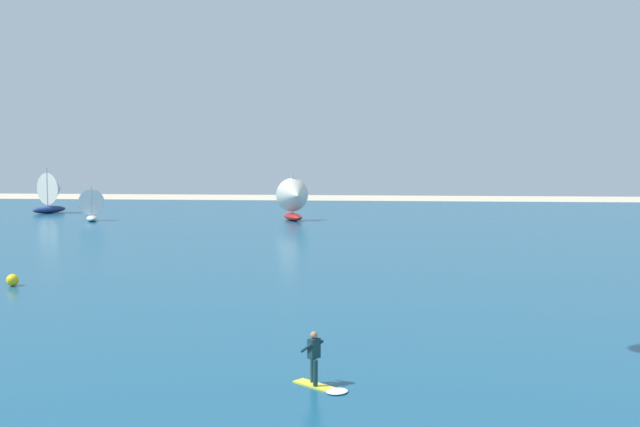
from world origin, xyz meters
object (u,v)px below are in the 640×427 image
(sailboat_outermost, at_px, (295,199))
(marker_buoy, at_px, (13,280))
(sailboat_mid_left, at_px, (53,192))
(sailboat_far_left, at_px, (92,204))
(kitesurfer, at_px, (319,367))

(sailboat_outermost, bearing_deg, marker_buoy, -105.42)
(sailboat_mid_left, bearing_deg, sailboat_far_left, -48.62)
(kitesurfer, distance_m, sailboat_outermost, 53.95)
(kitesurfer, xyz_separation_m, marker_buoy, (-17.39, 15.84, -0.29))
(sailboat_far_left, bearing_deg, marker_buoy, -74.93)
(kitesurfer, distance_m, marker_buoy, 23.52)
(kitesurfer, bearing_deg, sailboat_outermost, 97.47)
(kitesurfer, relative_size, sailboat_mid_left, 0.37)
(sailboat_outermost, relative_size, sailboat_far_left, 1.35)
(sailboat_outermost, xyz_separation_m, marker_buoy, (-10.38, -37.63, -1.86))
(marker_buoy, bearing_deg, sailboat_mid_left, 111.28)
(sailboat_mid_left, relative_size, marker_buoy, 7.99)
(sailboat_far_left, bearing_deg, sailboat_mid_left, 131.38)
(kitesurfer, xyz_separation_m, sailboat_far_left, (-27.15, 52.09, 1.01))
(sailboat_mid_left, height_order, marker_buoy, sailboat_mid_left)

